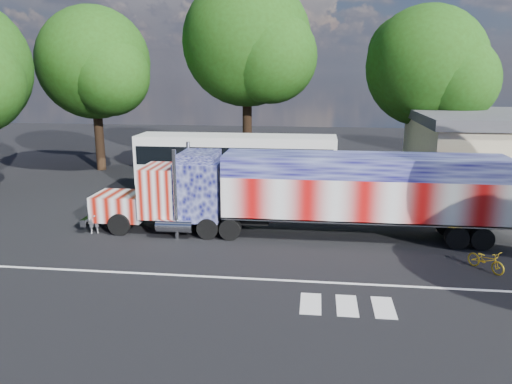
# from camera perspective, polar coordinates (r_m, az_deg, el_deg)

# --- Properties ---
(ground) EXTENTS (100.00, 100.00, 0.00)m
(ground) POSITION_cam_1_polar(r_m,az_deg,el_deg) (21.85, -0.95, -6.70)
(ground) COLOR black
(lane_markings) EXTENTS (30.00, 2.67, 0.01)m
(lane_markings) POSITION_cam_1_polar(r_m,az_deg,el_deg) (18.22, 2.82, -11.00)
(lane_markings) COLOR silver
(lane_markings) RESTS_ON ground
(semi_truck) EXTENTS (19.64, 3.10, 4.19)m
(semi_truck) POSITION_cam_1_polar(r_m,az_deg,el_deg) (23.36, 6.06, 0.10)
(semi_truck) COLOR black
(semi_truck) RESTS_ON ground
(coach_bus) EXTENTS (12.59, 2.93, 3.66)m
(coach_bus) POSITION_cam_1_polar(r_m,az_deg,el_deg) (31.82, -2.29, 3.32)
(coach_bus) COLOR white
(coach_bus) RESTS_ON ground
(woman) EXTENTS (0.68, 0.59, 1.58)m
(woman) POSITION_cam_1_polar(r_m,az_deg,el_deg) (25.12, -18.05, -2.76)
(woman) COLOR slate
(woman) RESTS_ON ground
(bicycle) EXTENTS (1.42, 1.64, 0.85)m
(bicycle) POSITION_cam_1_polar(r_m,az_deg,el_deg) (21.58, 24.80, -7.08)
(bicycle) COLOR gold
(bicycle) RESTS_ON ground
(tree_n_mid) EXTENTS (9.90, 9.43, 14.41)m
(tree_n_mid) POSITION_cam_1_polar(r_m,az_deg,el_deg) (38.12, -0.82, 16.71)
(tree_n_mid) COLOR black
(tree_n_mid) RESTS_ON ground
(tree_nw_a) EXTENTS (8.82, 8.40, 12.40)m
(tree_nw_a) POSITION_cam_1_polar(r_m,az_deg,el_deg) (40.60, -17.89, 13.80)
(tree_nw_a) COLOR black
(tree_nw_a) RESTS_ON ground
(tree_ne_a) EXTENTS (8.53, 8.12, 11.97)m
(tree_ne_a) POSITION_cam_1_polar(r_m,az_deg,el_deg) (36.62, 19.13, 13.33)
(tree_ne_a) COLOR black
(tree_ne_a) RESTS_ON ground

